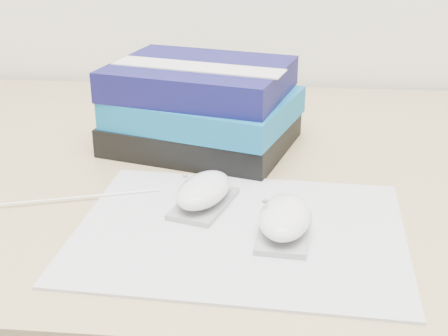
# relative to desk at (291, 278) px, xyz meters

# --- Properties ---
(desk) EXTENTS (1.60, 0.80, 0.73)m
(desk) POSITION_rel_desk_xyz_m (0.00, 0.00, 0.00)
(desk) COLOR tan
(desk) RESTS_ON ground
(mousepad) EXTENTS (0.39, 0.31, 0.00)m
(mousepad) POSITION_rel_desk_xyz_m (-0.07, -0.27, 0.24)
(mousepad) COLOR #9F9FA7
(mousepad) RESTS_ON desk
(mouse_rear) EXTENTS (0.08, 0.11, 0.04)m
(mouse_rear) POSITION_rel_desk_xyz_m (-0.12, -0.21, 0.26)
(mouse_rear) COLOR gray
(mouse_rear) RESTS_ON mousepad
(mouse_front) EXTENTS (0.07, 0.11, 0.04)m
(mouse_front) POSITION_rel_desk_xyz_m (-0.02, -0.28, 0.26)
(mouse_front) COLOR #959597
(mouse_front) RESTS_ON mousepad
(usb_cable) EXTENTS (0.23, 0.08, 0.00)m
(usb_cable) POSITION_rel_desk_xyz_m (-0.29, -0.21, 0.24)
(usb_cable) COLOR white
(usb_cable) RESTS_ON mousepad
(book_stack) EXTENTS (0.31, 0.27, 0.13)m
(book_stack) POSITION_rel_desk_xyz_m (-0.15, -0.00, 0.30)
(book_stack) COLOR black
(book_stack) RESTS_ON desk
(pouch) EXTENTS (0.13, 0.10, 0.11)m
(pouch) POSITION_rel_desk_xyz_m (-0.20, 0.04, 0.29)
(pouch) COLOR black
(pouch) RESTS_ON desk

